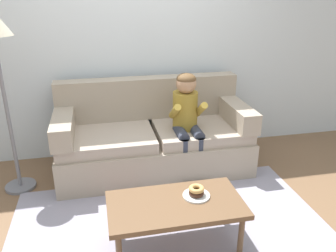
# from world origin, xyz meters

# --- Properties ---
(ground) EXTENTS (10.00, 10.00, 0.00)m
(ground) POSITION_xyz_m (0.00, 0.00, 0.00)
(ground) COLOR brown
(wall_back) EXTENTS (8.00, 0.10, 2.80)m
(wall_back) POSITION_xyz_m (0.00, 1.40, 1.40)
(wall_back) COLOR silver
(wall_back) RESTS_ON ground
(area_rug) EXTENTS (2.67, 1.63, 0.01)m
(area_rug) POSITION_xyz_m (0.00, -0.25, 0.01)
(area_rug) COLOR #9993A3
(area_rug) RESTS_ON ground
(couch) EXTENTS (2.05, 0.90, 0.96)m
(couch) POSITION_xyz_m (0.05, 0.85, 0.35)
(couch) COLOR tan
(couch) RESTS_ON ground
(coffee_table) EXTENTS (1.02, 0.54, 0.41)m
(coffee_table) POSITION_xyz_m (-0.01, -0.47, 0.37)
(coffee_table) COLOR brown
(coffee_table) RESTS_ON ground
(person_child) EXTENTS (0.34, 0.58, 1.10)m
(person_child) POSITION_xyz_m (0.38, 0.64, 0.67)
(person_child) COLOR olive
(person_child) RESTS_ON ground
(plate) EXTENTS (0.21, 0.21, 0.01)m
(plate) POSITION_xyz_m (0.17, -0.43, 0.42)
(plate) COLOR white
(plate) RESTS_ON coffee_table
(donut) EXTENTS (0.16, 0.16, 0.04)m
(donut) POSITION_xyz_m (0.17, -0.43, 0.44)
(donut) COLOR #422619
(donut) RESTS_ON plate
(donut_second) EXTENTS (0.16, 0.16, 0.04)m
(donut_second) POSITION_xyz_m (0.17, -0.43, 0.48)
(donut_second) COLOR tan
(donut_second) RESTS_ON donut
(toy_controller) EXTENTS (0.23, 0.09, 0.05)m
(toy_controller) POSITION_xyz_m (-0.36, 0.04, 0.03)
(toy_controller) COLOR red
(toy_controller) RESTS_ON ground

